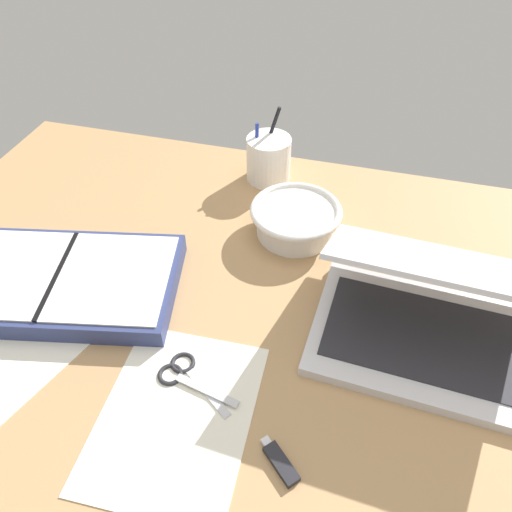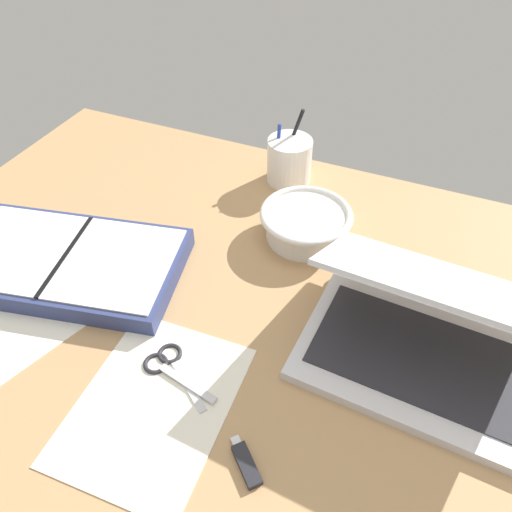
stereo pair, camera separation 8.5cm
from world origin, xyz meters
The scene contains 8 objects.
desk_top centered at (0.00, 0.00, 1.00)cm, with size 140.00×100.00×2.00cm, color tan.
laptop centered at (28.91, 3.92, 6.96)cm, with size 36.26×30.89×18.41cm.
bowl centered at (3.50, 23.18, 5.48)cm, with size 17.90×17.90×6.22cm.
pen_cup centered at (-6.27, 40.17, 7.05)cm, with size 9.76×9.76×16.05cm.
planner centered at (-33.00, -2.73, 3.98)cm, with size 44.47×31.08×4.16cm.
scissors centered at (-5.74, -13.80, 2.34)cm, with size 13.48×9.22×0.80cm.
paper_sheet_front centered at (-4.52, -20.29, 2.08)cm, with size 21.27×27.99×0.16cm, color silver.
usb_drive centered at (11.38, -23.19, 2.50)cm, with size 6.40×6.03×1.00cm.
Camera 1 is at (15.82, -51.71, 67.43)cm, focal length 35.00 mm.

